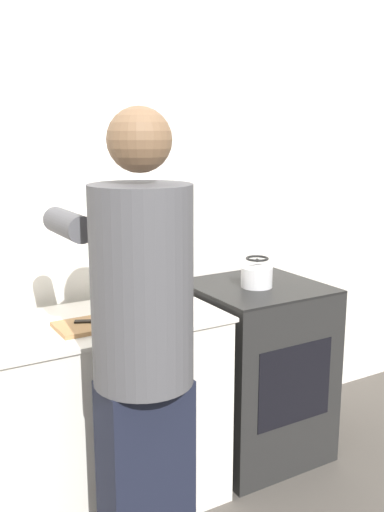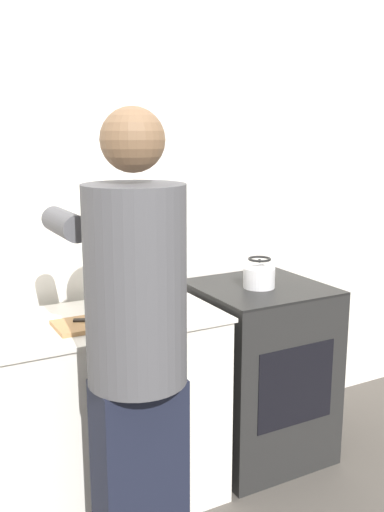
{
  "view_description": "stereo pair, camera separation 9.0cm",
  "coord_description": "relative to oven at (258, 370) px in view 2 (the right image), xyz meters",
  "views": [
    {
      "loc": [
        -0.88,
        -1.95,
        1.69
      ],
      "look_at": [
        0.39,
        0.2,
        1.15
      ],
      "focal_mm": 40.0,
      "sensor_mm": 36.0,
      "label": 1
    },
    {
      "loc": [
        -0.8,
        -1.99,
        1.69
      ],
      "look_at": [
        0.39,
        0.2,
        1.15
      ],
      "focal_mm": 40.0,
      "sensor_mm": 36.0,
      "label": 2
    }
  ],
  "objects": [
    {
      "name": "kettle",
      "position": [
        -0.03,
        -0.02,
        0.53
      ],
      "size": [
        0.16,
        0.16,
        0.15
      ],
      "color": "silver",
      "rests_on": "oven"
    },
    {
      "name": "counter",
      "position": [
        -1.18,
        -0.03,
        -0.01
      ],
      "size": [
        1.67,
        0.59,
        0.9
      ],
      "color": "silver",
      "rests_on": "ground_plane"
    },
    {
      "name": "wall_back",
      "position": [
        -0.85,
        0.38,
        0.84
      ],
      "size": [
        8.0,
        0.05,
        2.6
      ],
      "color": "white",
      "rests_on": "ground_plane"
    },
    {
      "name": "oven",
      "position": [
        0.0,
        0.0,
        0.0
      ],
      "size": [
        0.63,
        0.63,
        0.93
      ],
      "color": "black",
      "rests_on": "ground_plane"
    },
    {
      "name": "knife",
      "position": [
        -0.92,
        -0.11,
        0.46
      ],
      "size": [
        0.19,
        0.11,
        0.01
      ],
      "rotation": [
        0.0,
        0.0,
        -0.43
      ],
      "color": "silver",
      "rests_on": "cutting_board"
    },
    {
      "name": "person",
      "position": [
        -0.92,
        -0.55,
        0.5
      ],
      "size": [
        0.4,
        0.63,
        1.78
      ],
      "color": "black",
      "rests_on": "ground_plane"
    },
    {
      "name": "cutting_board",
      "position": [
        -0.94,
        -0.11,
        0.45
      ],
      "size": [
        0.3,
        0.2,
        0.02
      ],
      "color": "#A87A4C",
      "rests_on": "counter"
    }
  ]
}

